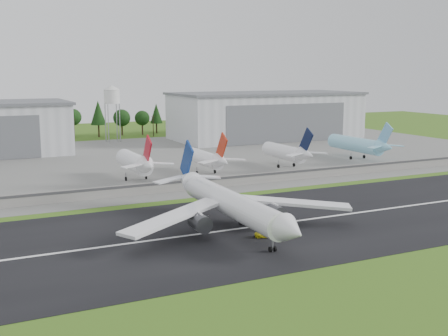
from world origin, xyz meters
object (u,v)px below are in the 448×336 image
main_airliner (232,210)px  parked_jet_red_b (208,159)px  parked_jet_red_a (137,163)px  parked_jet_skyblue (360,145)px  parked_jet_navy (289,152)px  ground_vehicle (265,235)px

main_airliner → parked_jet_red_b: (23.66, 66.95, 1.02)m
parked_jet_red_a → parked_jet_skyblue: (97.41, 5.01, -0.01)m
parked_jet_red_b → parked_jet_navy: 33.53m
main_airliner → parked_jet_red_b: main_airliner is taller
parked_jet_skyblue → parked_jet_navy: bearing=-172.5°
parked_jet_red_b → parked_jet_red_a: bearing=179.9°
parked_jet_skyblue → parked_jet_red_b: bearing=-176.0°
ground_vehicle → parked_jet_red_a: parked_jet_red_a is taller
ground_vehicle → parked_jet_red_a: 75.68m
ground_vehicle → parked_jet_red_b: (19.72, 75.17, 5.17)m
main_airliner → ground_vehicle: (3.94, -8.22, -4.15)m
main_airliner → parked_jet_red_a: size_ratio=1.89×
main_airliner → parked_jet_red_a: bearing=-87.2°
parked_jet_red_a → parked_jet_skyblue: bearing=2.9°
ground_vehicle → parked_jet_red_a: (-6.03, 75.23, 5.54)m
parked_jet_red_a → main_airliner: bearing=-88.2°
parked_jet_red_b → main_airliner: bearing=-109.5°
parked_jet_skyblue → main_airliner: bearing=-142.9°
main_airliner → parked_jet_skyblue: (95.32, 72.02, 1.39)m
parked_jet_navy → parked_jet_skyblue: 38.46m
parked_jet_red_a → parked_jet_red_b: parked_jet_red_a is taller
main_airliner → parked_jet_red_a: main_airliner is taller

